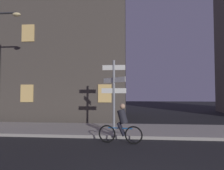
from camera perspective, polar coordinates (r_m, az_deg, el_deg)
The scene contains 4 objects.
sidewalk_kerb at distance 10.01m, azimuth 7.66°, elevation -13.81°, with size 40.00×3.19×0.14m, color #9E9991.
signpost at distance 8.80m, azimuth 0.57°, elevation -1.69°, with size 1.19×1.13×3.48m.
cyclist at distance 7.63m, azimuth 2.92°, elevation -12.28°, with size 1.81×0.38×1.61m.
building_left_block at distance 18.24m, azimuth -14.58°, elevation 23.14°, with size 10.77×6.98×19.76m.
Camera 1 is at (-0.50, -2.77, 2.07)m, focal length 29.36 mm.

